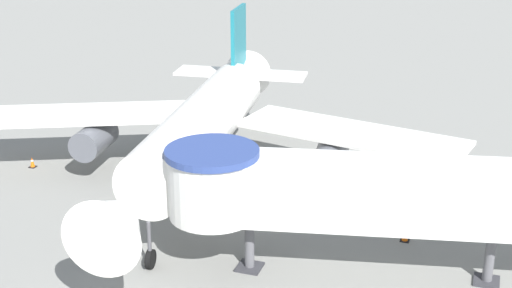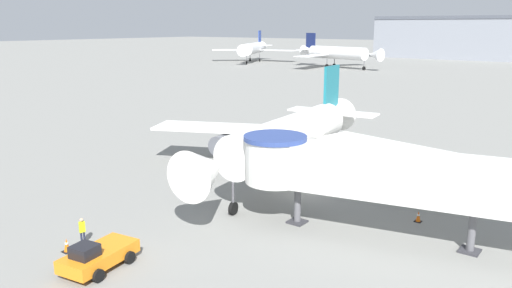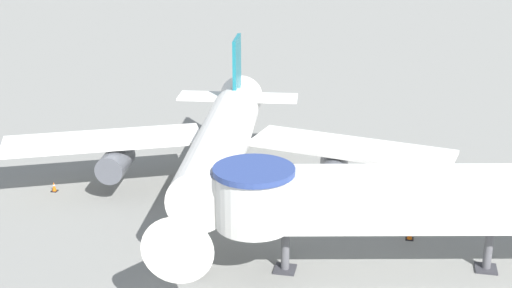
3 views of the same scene
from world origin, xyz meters
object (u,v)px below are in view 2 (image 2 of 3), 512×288
main_airplane (292,136)px  background_jet_navy_tail (336,53)px  traffic_cone_starboard_wing (418,217)px  background_jet_blue_tail (254,48)px  ground_crew_marshaller (82,230)px  traffic_cone_apron_front (67,245)px  jet_bridge (394,175)px  pushback_tug_orange (97,256)px  traffic_cone_port_wing (190,157)px

main_airplane → background_jet_navy_tail: size_ratio=0.95×
traffic_cone_starboard_wing → background_jet_blue_tail: (-98.18, 111.94, 4.39)m
main_airplane → ground_crew_marshaller: main_airplane is taller
traffic_cone_apron_front → background_jet_blue_tail: 153.31m
main_airplane → background_jet_blue_tail: bearing=121.7°
jet_bridge → pushback_tug_orange: size_ratio=4.97×
jet_bridge → ground_crew_marshaller: size_ratio=13.07×
main_airplane → background_jet_blue_tail: size_ratio=0.94×
traffic_cone_starboard_wing → background_jet_navy_tail: bearing=120.5°
background_jet_blue_tail → traffic_cone_port_wing: bearing=-80.9°
ground_crew_marshaller → pushback_tug_orange: bearing=82.6°
traffic_cone_starboard_wing → traffic_cone_apron_front: bearing=-131.4°
pushback_tug_orange → background_jet_navy_tail: bearing=103.9°
background_jet_navy_tail → jet_bridge: bearing=-136.7°
jet_bridge → pushback_tug_orange: (-10.88, -13.00, -3.28)m
pushback_tug_orange → traffic_cone_port_wing: (-11.48, 18.79, -0.43)m
traffic_cone_apron_front → traffic_cone_starboard_wing: traffic_cone_apron_front is taller
main_airplane → ground_crew_marshaller: size_ratio=17.27×
jet_bridge → main_airplane: bearing=138.9°
jet_bridge → traffic_cone_starboard_wing: bearing=70.3°
background_jet_navy_tail → background_jet_blue_tail: 35.85m
pushback_tug_orange → traffic_cone_starboard_wing: 20.14m
traffic_cone_port_wing → ground_crew_marshaller: ground_crew_marshaller is taller
pushback_tug_orange → main_airplane: bearing=81.9°
traffic_cone_port_wing → background_jet_blue_tail: background_jet_blue_tail is taller
main_airplane → ground_crew_marshaller: 18.29m
pushback_tug_orange → ground_crew_marshaller: ground_crew_marshaller is taller
traffic_cone_port_wing → ground_crew_marshaller: bearing=-64.7°
main_airplane → background_jet_blue_tail: 139.59m
main_airplane → background_jet_navy_tail: (-51.18, 104.00, 0.74)m
traffic_cone_port_wing → ground_crew_marshaller: 19.37m
traffic_cone_starboard_wing → background_jet_blue_tail: background_jet_blue_tail is taller
pushback_tug_orange → traffic_cone_starboard_wing: (11.35, 16.63, -0.39)m
ground_crew_marshaller → jet_bridge: bearing=144.3°
pushback_tug_orange → background_jet_navy_tail: 133.46m
pushback_tug_orange → background_jet_navy_tail: background_jet_navy_tail is taller
traffic_cone_apron_front → background_jet_navy_tail: background_jet_navy_tail is taller
pushback_tug_orange → background_jet_navy_tail: size_ratio=0.14×
jet_bridge → ground_crew_marshaller: jet_bridge is taller
main_airplane → background_jet_blue_tail: background_jet_blue_tail is taller
jet_bridge → traffic_cone_apron_front: size_ratio=26.61×
traffic_cone_apron_front → background_jet_blue_tail: bearing=123.1°
traffic_cone_port_wing → background_jet_navy_tail: (-39.91, 104.32, 4.22)m
traffic_cone_apron_front → ground_crew_marshaller: 1.24m
main_airplane → jet_bridge: bearing=-35.4°
main_airplane → background_jet_navy_tail: bearing=109.6°
traffic_cone_apron_front → traffic_cone_starboard_wing: bearing=48.6°
jet_bridge → traffic_cone_apron_front: 19.35m
traffic_cone_port_wing → ground_crew_marshaller: (8.28, -17.50, 0.65)m
background_jet_navy_tail → pushback_tug_orange: bearing=-143.5°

